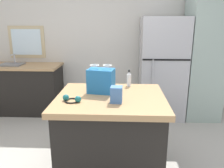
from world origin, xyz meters
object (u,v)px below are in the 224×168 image
at_px(small_box, 116,95).
at_px(bottle, 129,79).
at_px(tall_cabinet, 204,54).
at_px(ear_defenders, 72,99).
at_px(refrigerator, 162,68).
at_px(kitchen_island, 111,134).
at_px(shopping_bag, 101,81).

bearing_deg(small_box, bottle, 76.69).
distance_m(tall_cabinet, bottle, 1.81).
bearing_deg(ear_defenders, tall_cabinet, 44.41).
bearing_deg(tall_cabinet, refrigerator, -179.98).
bearing_deg(bottle, refrigerator, 64.32).
relative_size(kitchen_island, shopping_bag, 3.67).
bearing_deg(ear_defenders, small_box, -0.53).
distance_m(shopping_bag, ear_defenders, 0.42).
bearing_deg(ear_defenders, kitchen_island, 25.31).
relative_size(tall_cabinet, small_box, 14.15).
xyz_separation_m(kitchen_island, shopping_bag, (-0.11, 0.13, 0.58)).
height_order(refrigerator, ear_defenders, refrigerator).
relative_size(kitchen_island, ear_defenders, 5.90).
distance_m(small_box, ear_defenders, 0.44).
xyz_separation_m(refrigerator, small_box, (-0.74, -1.84, 0.11)).
height_order(kitchen_island, ear_defenders, ear_defenders).
xyz_separation_m(tall_cabinet, shopping_bag, (-1.61, -1.52, -0.09)).
bearing_deg(shopping_bag, kitchen_island, -49.84).
bearing_deg(shopping_bag, refrigerator, 58.87).
bearing_deg(kitchen_island, ear_defenders, -154.69).
height_order(tall_cabinet, shopping_bag, tall_cabinet).
bearing_deg(small_box, refrigerator, 67.99).
xyz_separation_m(refrigerator, bottle, (-0.61, -1.26, 0.12)).
bearing_deg(ear_defenders, bottle, 44.81).
bearing_deg(ear_defenders, refrigerator, 57.19).
bearing_deg(tall_cabinet, bottle, -135.76).
xyz_separation_m(small_box, bottle, (0.14, 0.58, 0.01)).
height_order(tall_cabinet, small_box, tall_cabinet).
relative_size(refrigerator, tall_cabinet, 0.77).
height_order(kitchen_island, bottle, bottle).
bearing_deg(tall_cabinet, small_box, -127.94).
xyz_separation_m(tall_cabinet, small_box, (-1.43, -1.84, -0.15)).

